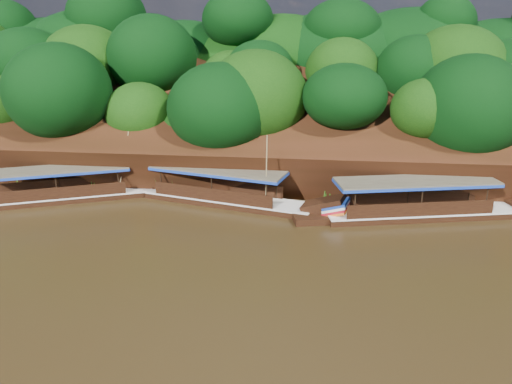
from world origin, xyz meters
TOP-DOWN VIEW (x-y plane):
  - ground at (0.00, 0.00)m, footprint 160.00×160.00m
  - riverbank at (-0.01, 22.73)m, footprint 120.00×30.06m
  - boat_0 at (13.35, 7.59)m, footprint 16.77×5.89m
  - boat_1 at (-0.83, 8.17)m, footprint 15.48×5.98m
  - boat_2 at (-12.97, 8.26)m, footprint 15.60×8.14m
  - reeds at (-3.63, 9.64)m, footprint 50.82×2.39m

SIDE VIEW (x-z plane):
  - ground at x=0.00m, z-range 0.00..0.00m
  - boat_2 at x=-12.97m, z-range -2.17..3.31m
  - boat_1 at x=-0.83m, z-range -2.54..3.75m
  - boat_0 at x=13.35m, z-range -3.23..4.46m
  - reeds at x=-3.63m, z-range -0.20..2.07m
  - riverbank at x=-0.01m, z-range -7.81..11.59m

